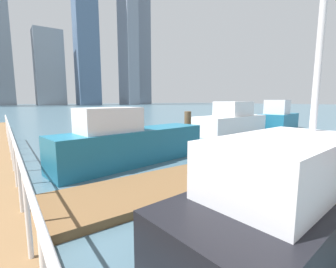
{
  "coord_description": "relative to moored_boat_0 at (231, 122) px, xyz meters",
  "views": [
    {
      "loc": [
        -3.3,
        5.45,
        2.27
      ],
      "look_at": [
        0.62,
        11.01,
        1.3
      ],
      "focal_mm": 25.17,
      "sensor_mm": 36.0,
      "label": 1
    }
  ],
  "objects": [
    {
      "name": "boardwalk_railing",
      "position": [
        -12.58,
        -7.54,
        0.38
      ],
      "size": [
        0.06,
        25.83,
        1.08
      ],
      "color": "white",
      "rests_on": "boardwalk"
    },
    {
      "name": "ground_plane",
      "position": [
        -9.43,
        3.95,
        -0.84
      ],
      "size": [
        300.0,
        300.0,
        0.0
      ],
      "primitive_type": "plane",
      "color": "#476675"
    },
    {
      "name": "moored_boat_0",
      "position": [
        0.0,
        0.0,
        0.0
      ],
      "size": [
        5.73,
        2.69,
        2.19
      ],
      "color": "white",
      "rests_on": "ground_plane"
    },
    {
      "name": "moored_boat_2",
      "position": [
        -9.03,
        -3.01,
        -0.07
      ],
      "size": [
        6.03,
        2.28,
        2.04
      ],
      "color": "#1E6B8C",
      "rests_on": "ground_plane"
    },
    {
      "name": "moored_boat_5",
      "position": [
        5.3,
        -0.35,
        0.01
      ],
      "size": [
        4.42,
        2.79,
        2.3
      ],
      "color": "#1E6B8C",
      "rests_on": "ground_plane"
    },
    {
      "name": "skyline_tower_6",
      "position": [
        61.49,
        125.76,
        37.09
      ],
      "size": [
        9.1,
        13.17,
        75.86
      ],
      "primitive_type": "cube",
      "rotation": [
        0.0,
        0.0,
        0.01
      ],
      "color": "slate",
      "rests_on": "ground_plane"
    },
    {
      "name": "moored_boat_4",
      "position": [
        -8.32,
        -8.64,
        -0.18
      ],
      "size": [
        6.83,
        2.45,
        5.89
      ],
      "color": "black",
      "rests_on": "ground_plane"
    },
    {
      "name": "skyline_tower_4",
      "position": [
        24.04,
        111.55,
        39.43
      ],
      "size": [
        11.15,
        12.92,
        80.54
      ],
      "primitive_type": "cube",
      "rotation": [
        0.0,
        0.0,
        -0.08
      ],
      "color": "slate",
      "rests_on": "ground_plane"
    },
    {
      "name": "dock_piling_2",
      "position": [
        -5.4,
        -1.88,
        0.03
      ],
      "size": [
        0.33,
        0.33,
        1.75
      ],
      "primitive_type": "cylinder",
      "color": "brown",
      "rests_on": "ground_plane"
    },
    {
      "name": "skyline_tower_5",
      "position": [
        43.69,
        105.35,
        44.12
      ],
      "size": [
        6.13,
        12.84,
        89.93
      ],
      "primitive_type": "cube",
      "rotation": [
        0.0,
        0.0,
        -0.01
      ],
      "color": "gray",
      "rests_on": "ground_plane"
    },
    {
      "name": "floating_dock",
      "position": [
        -7.82,
        -5.77,
        -0.75
      ],
      "size": [
        10.23,
        2.0,
        0.18
      ],
      "primitive_type": "cube",
      "color": "brown",
      "rests_on": "ground_plane"
    },
    {
      "name": "skyline_tower_3",
      "position": [
        7.62,
        116.92,
        16.66
      ],
      "size": [
        12.76,
        9.52,
        35.01
      ],
      "primitive_type": "cube",
      "rotation": [
        0.0,
        0.0,
        -0.01
      ],
      "color": "#8C939E",
      "rests_on": "ground_plane"
    }
  ]
}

